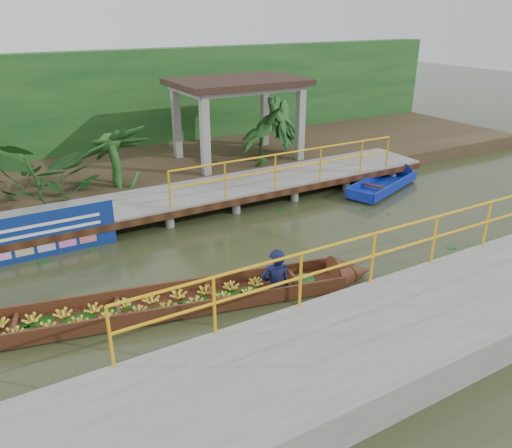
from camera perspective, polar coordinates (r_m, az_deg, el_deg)
ground at (r=11.65m, az=-0.41°, el=-3.93°), size 80.00×80.00×0.00m
land_strip at (r=18.03m, az=-12.34°, el=6.29°), size 30.00×8.00×0.45m
far_dock at (r=14.31m, az=-7.15°, el=3.27°), size 16.00×2.06×1.66m
near_dock at (r=9.26m, az=18.48°, el=-10.95°), size 18.00×2.40×1.73m
pavilion at (r=17.51m, az=-2.13°, el=15.01°), size 4.40×3.00×3.00m
foliage_backdrop at (r=19.97m, az=-15.12°, el=12.91°), size 30.00×0.80×4.00m
vendor_boat at (r=9.84m, az=-8.05°, el=-7.97°), size 8.84×2.68×2.11m
moored_blue_boat at (r=17.26m, az=15.49°, el=4.97°), size 3.66×2.11×0.85m
blue_banner at (r=12.47m, az=-23.86°, el=-1.32°), size 3.62×0.04×1.13m
tropical_plants at (r=15.22m, az=-16.33°, el=7.34°), size 14.50×1.50×1.87m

